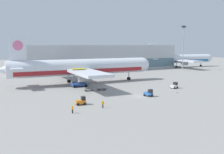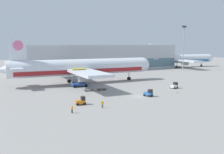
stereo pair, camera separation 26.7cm
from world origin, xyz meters
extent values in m
plane|color=gray|center=(0.00, 0.00, 0.00)|extent=(400.00, 400.00, 0.00)
cube|color=#B2B7BC|center=(21.88, 69.96, 7.00)|extent=(90.00, 18.00, 14.00)
cube|color=slate|center=(21.88, 60.86, 3.85)|extent=(88.20, 0.20, 4.90)
cylinder|color=#9EA0A5|center=(62.58, 49.49, 11.84)|extent=(0.50, 0.50, 23.67)
cube|color=#333338|center=(62.58, 49.49, 24.17)|extent=(2.80, 0.50, 1.00)
cylinder|color=silver|center=(-5.49, 29.45, 6.10)|extent=(52.16, 7.49, 5.80)
cube|color=maroon|center=(-5.49, 29.45, 4.79)|extent=(48.00, 7.24, 1.45)
sphere|color=silver|center=(20.49, 28.60, 6.10)|extent=(5.68, 5.68, 5.68)
cone|color=silver|center=(-31.48, 30.29, 6.10)|extent=(6.56, 5.71, 5.51)
cube|color=silver|center=(-27.32, 30.16, 13.00)|extent=(5.21, 0.61, 8.00)
cylinder|color=pink|center=(-27.32, 30.16, 13.96)|extent=(3.22, 0.65, 3.20)
cube|color=silver|center=(-28.36, 30.19, 6.68)|extent=(4.02, 13.11, 0.50)
cube|color=silver|center=(-8.09, 29.53, 5.38)|extent=(9.56, 48.23, 0.90)
cylinder|color=#9EA0A5|center=(-8.42, 19.46, 3.58)|extent=(4.29, 2.94, 2.80)
cylinder|color=#9EA0A5|center=(-7.76, 39.60, 3.58)|extent=(4.29, 2.94, 2.80)
cylinder|color=#9EA0A5|center=(14.26, 28.80, 2.65)|extent=(0.36, 0.36, 4.00)
cylinder|color=black|center=(14.26, 28.80, 0.65)|extent=(1.33, 0.94, 1.30)
cylinder|color=#9EA0A5|center=(-9.76, 26.38, 2.65)|extent=(0.36, 0.36, 4.00)
cylinder|color=black|center=(-9.76, 26.38, 0.65)|extent=(1.33, 0.94, 1.30)
cylinder|color=#9EA0A5|center=(-9.55, 32.78, 2.65)|extent=(0.36, 0.36, 4.00)
cylinder|color=black|center=(-9.55, 32.78, 0.65)|extent=(1.33, 0.94, 1.30)
cylinder|color=silver|center=(73.00, 63.77, 5.44)|extent=(46.63, 10.59, 5.17)
cube|color=#1E669E|center=(73.00, 63.77, 4.27)|extent=(42.94, 10.05, 1.29)
sphere|color=silver|center=(96.01, 61.04, 5.44)|extent=(5.07, 5.07, 5.07)
cone|color=silver|center=(49.98, 66.49, 5.44)|extent=(6.22, 5.55, 4.91)
cube|color=silver|center=(53.67, 66.06, 11.59)|extent=(4.65, 0.93, 7.13)
cylinder|color=red|center=(53.67, 66.06, 12.44)|extent=(2.89, 0.82, 2.85)
cube|color=silver|center=(52.75, 66.17, 5.95)|extent=(4.55, 11.88, 0.45)
cube|color=silver|center=(70.70, 64.04, 4.79)|extent=(12.12, 43.32, 0.80)
cylinder|color=#9EA0A5|center=(69.64, 55.12, 3.19)|extent=(4.01, 2.92, 2.50)
cylinder|color=#9EA0A5|center=(71.75, 72.96, 3.19)|extent=(4.01, 2.92, 2.50)
cylinder|color=#9EA0A5|center=(90.49, 61.69, 2.36)|extent=(0.32, 0.32, 3.57)
cylinder|color=black|center=(90.49, 61.69, 0.58)|extent=(1.25, 0.93, 1.16)
cylinder|color=#9EA0A5|center=(68.98, 61.37, 2.36)|extent=(0.32, 0.32, 3.57)
cylinder|color=black|center=(68.98, 61.37, 0.58)|extent=(1.25, 0.93, 1.16)
cylinder|color=#9EA0A5|center=(69.65, 67.04, 2.36)|extent=(0.32, 0.32, 3.57)
cylinder|color=black|center=(69.65, 67.04, 0.58)|extent=(1.25, 0.93, 1.16)
cube|color=#284C99|center=(-9.21, 22.95, 0.80)|extent=(5.29, 3.17, 0.70)
cube|color=#B2B2B7|center=(-9.21, 22.95, 5.58)|extent=(5.03, 3.01, 0.30)
cube|color=yellow|center=(-9.21, 22.95, 6.13)|extent=(5.03, 3.01, 0.08)
cube|color=#284C99|center=(-9.21, 22.95, 3.36)|extent=(4.28, 0.30, 4.54)
cube|color=#284C99|center=(-9.21, 22.95, 3.36)|extent=(4.28, 0.30, 4.54)
cylinder|color=black|center=(-7.22, 24.39, 0.45)|extent=(0.91, 0.39, 0.90)
cylinder|color=black|center=(-7.31, 21.39, 0.45)|extent=(0.91, 0.39, 0.90)
cylinder|color=black|center=(-11.11, 24.52, 0.45)|extent=(0.91, 0.39, 0.90)
cylinder|color=black|center=(-11.21, 21.52, 0.45)|extent=(0.91, 0.39, 0.90)
cube|color=orange|center=(-17.90, -1.52, 0.70)|extent=(2.45, 1.67, 0.80)
cube|color=black|center=(-17.26, -1.60, 1.55)|extent=(1.04, 1.34, 0.90)
cube|color=black|center=(-16.68, -1.67, 0.42)|extent=(0.31, 1.27, 0.24)
cylinder|color=black|center=(-17.02, -0.92, 0.30)|extent=(0.62, 0.31, 0.60)
cylinder|color=black|center=(-17.19, -2.31, 0.30)|extent=(0.62, 0.31, 0.60)
cylinder|color=black|center=(-18.62, -0.73, 0.30)|extent=(0.62, 0.31, 0.60)
cylinder|color=black|center=(-18.79, -2.11, 0.30)|extent=(0.62, 0.31, 0.60)
cube|color=silver|center=(17.22, 5.39, 0.70)|extent=(2.54, 1.84, 0.80)
cube|color=black|center=(17.85, 5.52, 1.55)|extent=(1.14, 1.40, 0.90)
cube|color=black|center=(18.42, 5.64, 0.42)|extent=(0.41, 1.27, 0.24)
cylinder|color=black|center=(17.86, 6.24, 0.30)|extent=(0.64, 0.36, 0.60)
cylinder|color=black|center=(18.15, 4.87, 0.30)|extent=(0.64, 0.36, 0.60)
cylinder|color=black|center=(16.29, 5.91, 0.30)|extent=(0.64, 0.36, 0.60)
cylinder|color=black|center=(16.57, 4.54, 0.30)|extent=(0.64, 0.36, 0.60)
cube|color=#2D66B7|center=(2.24, -0.93, 0.70)|extent=(2.11, 2.64, 0.80)
cube|color=black|center=(2.46, -1.54, 1.55)|extent=(1.47, 1.27, 0.90)
cube|color=black|center=(2.66, -2.08, 0.42)|extent=(1.24, 0.59, 0.24)
cylinder|color=black|center=(3.17, -1.44, 0.30)|extent=(0.43, 0.65, 0.60)
cylinder|color=black|center=(1.86, -1.93, 0.30)|extent=(0.43, 0.65, 0.60)
cylinder|color=black|center=(2.61, 0.07, 0.30)|extent=(0.43, 0.65, 0.60)
cylinder|color=black|center=(1.30, -0.42, 0.30)|extent=(0.43, 0.65, 0.60)
cube|color=#56565B|center=(-9.36, 14.04, 0.42)|extent=(2.95, 1.80, 0.12)
cube|color=#56565B|center=(-7.52, 13.83, 0.42)|extent=(0.90, 0.18, 0.08)
cylinder|color=black|center=(-8.32, 14.56, 0.18)|extent=(0.37, 0.18, 0.36)
cylinder|color=black|center=(-8.46, 13.30, 0.18)|extent=(0.37, 0.18, 0.36)
cylinder|color=black|center=(-10.26, 14.78, 0.18)|extent=(0.37, 0.18, 0.36)
cylinder|color=black|center=(-10.40, 13.51, 0.18)|extent=(0.37, 0.18, 0.36)
cube|color=#56565B|center=(-5.13, 13.61, 0.42)|extent=(2.95, 1.80, 0.12)
cube|color=#56565B|center=(-3.29, 13.40, 0.42)|extent=(0.90, 0.18, 0.08)
cylinder|color=black|center=(-4.09, 14.13, 0.18)|extent=(0.37, 0.18, 0.36)
cylinder|color=black|center=(-4.23, 12.86, 0.18)|extent=(0.37, 0.18, 0.36)
cylinder|color=black|center=(-6.03, 14.35, 0.18)|extent=(0.37, 0.18, 0.36)
cylinder|color=black|center=(-6.17, 13.08, 0.18)|extent=(0.37, 0.18, 0.36)
cylinder|color=black|center=(-21.98, -7.75, 0.41)|extent=(0.14, 0.14, 0.82)
cylinder|color=black|center=(-22.06, -7.57, 0.41)|extent=(0.14, 0.14, 0.82)
cube|color=orange|center=(-22.02, -7.66, 1.13)|extent=(0.34, 0.42, 0.62)
cylinder|color=orange|center=(-21.93, -7.88, 1.16)|extent=(0.09, 0.09, 0.55)
cylinder|color=orange|center=(-22.11, -7.44, 1.16)|extent=(0.09, 0.09, 0.55)
sphere|color=#DBB28E|center=(-22.02, -7.66, 1.55)|extent=(0.22, 0.22, 0.22)
sphere|color=yellow|center=(-22.02, -7.66, 1.61)|extent=(0.21, 0.21, 0.21)
cylinder|color=black|center=(-14.62, -6.61, 0.41)|extent=(0.14, 0.14, 0.81)
cylinder|color=black|center=(-14.47, -6.75, 0.41)|extent=(0.14, 0.14, 0.81)
cube|color=orange|center=(-14.54, -6.68, 1.12)|extent=(0.41, 0.41, 0.61)
cylinder|color=orange|center=(-14.72, -6.52, 1.15)|extent=(0.09, 0.09, 0.55)
cylinder|color=orange|center=(-14.37, -6.84, 1.15)|extent=(0.09, 0.09, 0.55)
sphere|color=#846047|center=(-14.54, -6.68, 1.53)|extent=(0.22, 0.22, 0.22)
sphere|color=yellow|center=(-14.54, -6.68, 1.59)|extent=(0.21, 0.21, 0.21)
cube|color=black|center=(12.72, -1.20, 0.02)|extent=(0.40, 0.40, 0.04)
cone|color=orange|center=(12.72, -1.20, 0.38)|extent=(0.32, 0.32, 0.69)
cylinder|color=white|center=(12.72, -1.20, 0.42)|extent=(0.19, 0.19, 0.10)
camera|label=1|loc=(-38.37, -56.23, 14.17)|focal=40.00mm
camera|label=2|loc=(-38.14, -56.35, 14.17)|focal=40.00mm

